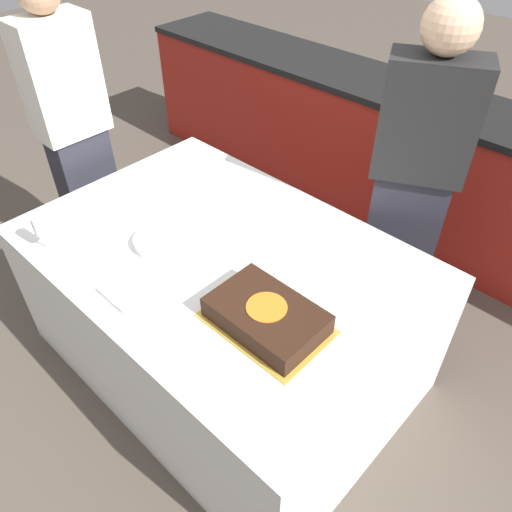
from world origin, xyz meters
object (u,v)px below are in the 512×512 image
Objects in this scene: person_cutting_cake at (412,186)px; cake at (266,316)px; wine_glass at (39,228)px; person_seated_left at (76,139)px; plate_stack at (161,241)px.

cake is at bearing 62.86° from person_cutting_cake.
person_seated_left is at bearing 136.22° from wine_glass.
person_seated_left is (-1.51, 0.17, 0.09)m from cake.
wine_glass is at bearing -133.78° from person_seated_left.
person_seated_left is (-0.86, 0.14, 0.11)m from plate_stack.
cake is 0.99m from person_cutting_cake.
plate_stack is at bearing 46.50° from wine_glass.
person_seated_left reaches higher than cake.
wine_glass is at bearing 26.10° from person_cutting_cake.
person_seated_left is at bearing 173.72° from cake.
cake reaches higher than plate_stack.
wine_glass reaches higher than plate_stack.
wine_glass reaches higher than cake.
plate_stack is 0.14× the size of person_seated_left.
plate_stack is at bearing 177.79° from cake.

